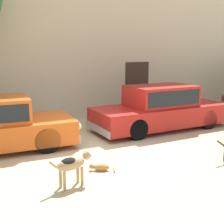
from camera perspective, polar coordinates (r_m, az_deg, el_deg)
name	(u,v)px	position (r m, az deg, el deg)	size (l,w,h in m)	color
ground_plane	(89,149)	(7.95, -4.44, -7.14)	(80.00, 80.00, 0.00)	#CCB78E
parked_sedan_second	(161,108)	(9.99, 9.33, 0.83)	(4.80, 1.75, 1.44)	#AD1E19
apartment_block	(145,24)	(16.81, 6.29, 16.25)	(17.08, 7.00, 7.88)	beige
stray_dog_spotted	(73,164)	(5.78, -7.52, -9.77)	(0.93, 0.31, 0.67)	tan
stray_cat	(100,167)	(6.57, -2.22, -10.47)	(0.54, 0.41, 0.16)	#B77F3D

